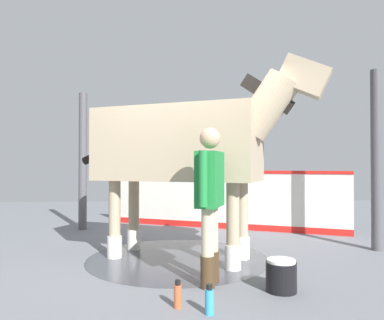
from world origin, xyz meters
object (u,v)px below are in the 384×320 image
at_px(bottle_spray, 177,295).
at_px(horse, 186,146).
at_px(handler, 210,194).
at_px(bottle_shampoo, 209,300).
at_px(wash_bucket, 281,276).

bearing_deg(bottle_spray, horse, 85.34).
bearing_deg(handler, bottle_spray, 78.89).
height_order(handler, bottle_shampoo, handler).
bearing_deg(handler, wash_bucket, -179.95).
xyz_separation_m(horse, wash_bucket, (0.91, -1.33, -1.37)).
relative_size(handler, bottle_shampoo, 6.51).
height_order(wash_bucket, bottle_shampoo, wash_bucket).
height_order(bottle_shampoo, bottle_spray, bottle_shampoo).
xyz_separation_m(wash_bucket, bottle_spray, (-1.05, -0.37, -0.05)).
bearing_deg(bottle_shampoo, handler, 83.52).
height_order(horse, bottle_spray, horse).
distance_m(handler, bottle_spray, 1.10).
relative_size(wash_bucket, bottle_spray, 1.30).
bearing_deg(bottle_spray, bottle_shampoo, -30.20).
height_order(horse, handler, horse).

